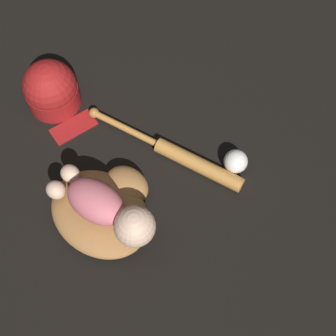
% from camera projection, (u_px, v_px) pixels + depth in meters
% --- Properties ---
extents(ground_plane, '(6.00, 6.00, 0.00)m').
position_uv_depth(ground_plane, '(128.00, 219.00, 1.33)').
color(ground_plane, black).
extents(baseball_glove, '(0.34, 0.32, 0.07)m').
position_uv_depth(baseball_glove, '(105.00, 208.00, 1.30)').
color(baseball_glove, '#A8703D').
rests_on(baseball_glove, ground).
extents(baby_figure, '(0.33, 0.19, 0.11)m').
position_uv_depth(baby_figure, '(108.00, 209.00, 1.21)').
color(baby_figure, '#D16670').
rests_on(baby_figure, baseball_glove).
extents(baseball_bat, '(0.50, 0.23, 0.05)m').
position_uv_depth(baseball_bat, '(183.00, 157.00, 1.39)').
color(baseball_bat, '#C6843D').
rests_on(baseball_bat, ground).
extents(baseball, '(0.07, 0.07, 0.07)m').
position_uv_depth(baseball, '(236.00, 161.00, 1.37)').
color(baseball, white).
rests_on(baseball, ground).
extents(baseball_cap, '(0.24, 0.17, 0.17)m').
position_uv_depth(baseball_cap, '(51.00, 90.00, 1.45)').
color(baseball_cap, maroon).
rests_on(baseball_cap, ground).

